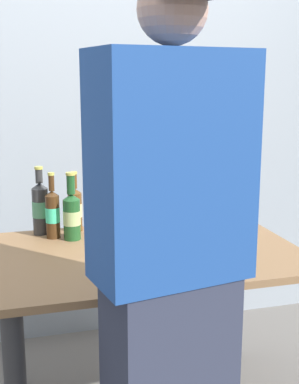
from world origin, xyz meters
The scene contains 8 objects.
desk centered at (0.00, 0.00, 0.62)m, with size 1.25×0.85×0.77m.
laptop centered at (0.17, 0.00, 0.81)m, with size 0.37×0.38×0.20m.
beer_bottle_green centered at (-0.29, 0.24, 0.89)m, with size 0.08×0.08×0.30m.
beer_bottle_amber centered at (-0.25, 0.37, 0.88)m, with size 0.07×0.07×0.28m.
beer_bottle_dark centered at (-0.37, 0.29, 0.89)m, with size 0.06×0.06×0.30m.
beer_bottle_brown centered at (-0.41, 0.36, 0.90)m, with size 0.08×0.08×0.31m.
person_figure centered at (-0.11, -0.62, 0.89)m, with size 0.48×0.33×1.78m.
back_wall centered at (0.00, 0.90, 1.30)m, with size 6.00×0.10×2.60m, color #99A3AD.
Camera 1 is at (-0.56, -2.00, 1.48)m, focal length 48.81 mm.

